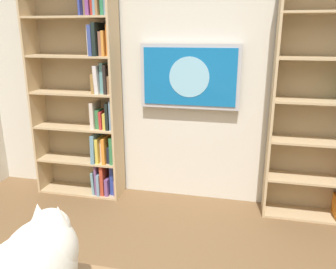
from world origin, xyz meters
TOP-DOWN VIEW (x-y plane):
  - wall_back at (0.00, -2.23)m, footprint 4.52×0.06m
  - bookshelf_right at (1.06, -2.06)m, footprint 0.89×0.28m
  - wall_mounted_tv at (0.03, -2.15)m, footprint 0.94×0.07m

SIDE VIEW (x-z plane):
  - bookshelf_right at x=1.06m, z-range -0.03..2.12m
  - wall_mounted_tv at x=0.03m, z-range 0.95..1.55m
  - wall_back at x=0.00m, z-range 0.00..2.70m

